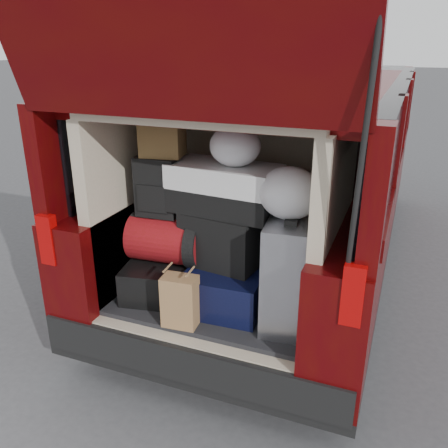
{
  "coord_description": "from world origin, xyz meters",
  "views": [
    {
      "loc": [
        1.01,
        -2.29,
        2.1
      ],
      "look_at": [
        0.02,
        0.2,
        1.05
      ],
      "focal_mm": 38.0,
      "sensor_mm": 36.0,
      "label": 1
    }
  ],
  "objects_px": {
    "silver_roller": "(290,274)",
    "twotone_duffel": "(224,188)",
    "kraft_bag": "(180,301)",
    "navy_hardshell": "(229,284)",
    "red_duffel": "(168,239)",
    "black_soft_case": "(221,239)",
    "black_hardshell": "(162,275)",
    "backpack": "(158,186)"
  },
  "relations": [
    {
      "from": "silver_roller",
      "to": "twotone_duffel",
      "type": "bearing_deg",
      "value": 155.93
    },
    {
      "from": "kraft_bag",
      "to": "twotone_duffel",
      "type": "bearing_deg",
      "value": 69.3
    },
    {
      "from": "navy_hardshell",
      "to": "silver_roller",
      "type": "bearing_deg",
      "value": -16.4
    },
    {
      "from": "navy_hardshell",
      "to": "twotone_duffel",
      "type": "bearing_deg",
      "value": 133.64
    },
    {
      "from": "navy_hardshell",
      "to": "red_duffel",
      "type": "xyz_separation_m",
      "value": [
        -0.41,
        -0.02,
        0.25
      ]
    },
    {
      "from": "kraft_bag",
      "to": "black_soft_case",
      "type": "height_order",
      "value": "black_soft_case"
    },
    {
      "from": "kraft_bag",
      "to": "black_hardshell",
      "type": "bearing_deg",
      "value": 127.89
    },
    {
      "from": "navy_hardshell",
      "to": "black_soft_case",
      "type": "relative_size",
      "value": 1.23
    },
    {
      "from": "black_soft_case",
      "to": "twotone_duffel",
      "type": "height_order",
      "value": "twotone_duffel"
    },
    {
      "from": "kraft_bag",
      "to": "twotone_duffel",
      "type": "xyz_separation_m",
      "value": [
        0.11,
        0.4,
        0.57
      ]
    },
    {
      "from": "black_hardshell",
      "to": "silver_roller",
      "type": "height_order",
      "value": "silver_roller"
    },
    {
      "from": "backpack",
      "to": "twotone_duffel",
      "type": "xyz_separation_m",
      "value": [
        0.42,
        0.06,
        0.02
      ]
    },
    {
      "from": "black_hardshell",
      "to": "navy_hardshell",
      "type": "bearing_deg",
      "value": -7.89
    },
    {
      "from": "kraft_bag",
      "to": "silver_roller",
      "type": "bearing_deg",
      "value": 18.91
    },
    {
      "from": "black_hardshell",
      "to": "black_soft_case",
      "type": "height_order",
      "value": "black_soft_case"
    },
    {
      "from": "red_duffel",
      "to": "twotone_duffel",
      "type": "bearing_deg",
      "value": 6.31
    },
    {
      "from": "kraft_bag",
      "to": "backpack",
      "type": "relative_size",
      "value": 0.83
    },
    {
      "from": "navy_hardshell",
      "to": "kraft_bag",
      "type": "height_order",
      "value": "kraft_bag"
    },
    {
      "from": "red_duffel",
      "to": "backpack",
      "type": "height_order",
      "value": "backpack"
    },
    {
      "from": "navy_hardshell",
      "to": "twotone_duffel",
      "type": "height_order",
      "value": "twotone_duffel"
    },
    {
      "from": "black_soft_case",
      "to": "backpack",
      "type": "distance_m",
      "value": 0.5
    },
    {
      "from": "red_duffel",
      "to": "twotone_duffel",
      "type": "xyz_separation_m",
      "value": [
        0.36,
        0.07,
        0.36
      ]
    },
    {
      "from": "red_duffel",
      "to": "backpack",
      "type": "distance_m",
      "value": 0.34
    },
    {
      "from": "navy_hardshell",
      "to": "silver_roller",
      "type": "height_order",
      "value": "silver_roller"
    },
    {
      "from": "black_hardshell",
      "to": "twotone_duffel",
      "type": "height_order",
      "value": "twotone_duffel"
    },
    {
      "from": "red_duffel",
      "to": "black_hardshell",
      "type": "bearing_deg",
      "value": -178.02
    },
    {
      "from": "kraft_bag",
      "to": "black_soft_case",
      "type": "bearing_deg",
      "value": 68.21
    },
    {
      "from": "navy_hardshell",
      "to": "backpack",
      "type": "bearing_deg",
      "value": 177.48
    },
    {
      "from": "kraft_bag",
      "to": "backpack",
      "type": "height_order",
      "value": "backpack"
    },
    {
      "from": "backpack",
      "to": "black_soft_case",
      "type": "bearing_deg",
      "value": -2.02
    },
    {
      "from": "black_hardshell",
      "to": "navy_hardshell",
      "type": "distance_m",
      "value": 0.47
    },
    {
      "from": "black_hardshell",
      "to": "black_soft_case",
      "type": "relative_size",
      "value": 1.18
    },
    {
      "from": "red_duffel",
      "to": "black_soft_case",
      "type": "height_order",
      "value": "black_soft_case"
    },
    {
      "from": "silver_roller",
      "to": "red_duffel",
      "type": "xyz_separation_m",
      "value": [
        -0.82,
        0.08,
        0.05
      ]
    },
    {
      "from": "red_duffel",
      "to": "twotone_duffel",
      "type": "distance_m",
      "value": 0.51
    },
    {
      "from": "backpack",
      "to": "twotone_duffel",
      "type": "height_order",
      "value": "backpack"
    },
    {
      "from": "backpack",
      "to": "black_hardshell",
      "type": "bearing_deg",
      "value": -84.75
    },
    {
      "from": "kraft_bag",
      "to": "twotone_duffel",
      "type": "distance_m",
      "value": 0.71
    },
    {
      "from": "black_hardshell",
      "to": "black_soft_case",
      "type": "distance_m",
      "value": 0.51
    },
    {
      "from": "silver_roller",
      "to": "black_soft_case",
      "type": "bearing_deg",
      "value": 160.51
    },
    {
      "from": "kraft_bag",
      "to": "red_duffel",
      "type": "relative_size",
      "value": 0.66
    },
    {
      "from": "red_duffel",
      "to": "black_soft_case",
      "type": "distance_m",
      "value": 0.36
    }
  ]
}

